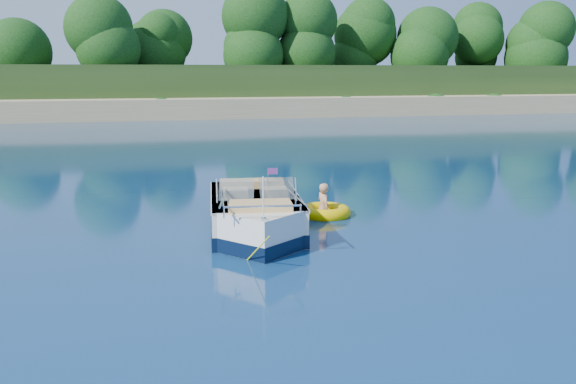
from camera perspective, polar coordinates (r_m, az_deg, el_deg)
name	(u,v)px	position (r m, az deg, el deg)	size (l,w,h in m)	color
ground	(185,243)	(13.50, -9.13, -4.53)	(160.00, 160.00, 0.00)	#091F3F
shoreline	(133,94)	(76.81, -13.62, 8.50)	(170.00, 59.00, 6.00)	#987C58
treeline	(136,45)	(54.06, -13.40, 12.56)	(150.00, 7.12, 8.19)	black
motorboat	(256,218)	(14.08, -2.87, -2.30)	(2.41, 5.46, 1.82)	silver
tow_tube	(325,212)	(15.85, 3.27, -1.81)	(1.66, 1.66, 0.35)	#E7BB00
boy	(323,215)	(15.90, 3.10, -2.09)	(0.48, 0.32, 1.32)	tan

